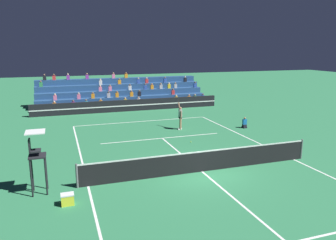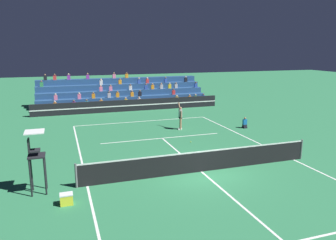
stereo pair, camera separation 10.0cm
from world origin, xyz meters
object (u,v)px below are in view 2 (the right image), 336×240
Objects in this scene: ball_kid_courtside at (245,124)px; equipment_cooler at (67,199)px; tennis_player at (180,116)px; tennis_ball at (191,142)px; umpire_chair at (35,154)px.

ball_kid_courtside is 15.83m from equipment_cooler.
tennis_player is 3.65m from tennis_ball.
tennis_player is at bearing 41.25° from umpire_chair.
ball_kid_courtside is 1.69× the size of equipment_cooler.
umpire_chair reaches higher than tennis_ball.
tennis_ball is at bearing 39.09° from equipment_cooler.
ball_kid_courtside is at bearing 33.28° from equipment_cooler.
ball_kid_courtside is 0.35× the size of tennis_player.
tennis_player reaches higher than ball_kid_courtside.
umpire_chair is 39.26× the size of tennis_ball.
umpire_chair is at bearing -138.75° from tennis_player.
ball_kid_courtside is (14.33, 7.19, -1.39)m from umpire_chair.
equipment_cooler is (-7.86, -6.39, 0.19)m from tennis_ball.
umpire_chair is 3.16× the size of ball_kid_courtside.
tennis_player is 4.78× the size of equipment_cooler.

